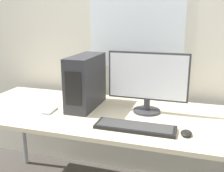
{
  "coord_description": "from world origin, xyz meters",
  "views": [
    {
      "loc": [
        0.37,
        -1.25,
        1.43
      ],
      "look_at": [
        -0.14,
        0.41,
        0.96
      ],
      "focal_mm": 42.0,
      "sensor_mm": 36.0,
      "label": 1
    }
  ],
  "objects": [
    {
      "name": "cell_phone",
      "position": [
        -0.58,
        0.3,
        0.77
      ],
      "size": [
        0.07,
        0.14,
        0.01
      ],
      "rotation": [
        0.0,
        0.0,
        0.07
      ],
      "color": "#99999E",
      "rests_on": "desk"
    },
    {
      "name": "wall_back",
      "position": [
        -0.0,
        0.94,
        1.35
      ],
      "size": [
        8.0,
        0.07,
        2.7
      ],
      "color": "beige",
      "rests_on": "ground_plane"
    },
    {
      "name": "pc_tower",
      "position": [
        -0.37,
        0.49,
        0.96
      ],
      "size": [
        0.17,
        0.43,
        0.39
      ],
      "color": "#2D2D33",
      "rests_on": "desk"
    },
    {
      "name": "monitor_main",
      "position": [
        0.09,
        0.5,
        1.0
      ],
      "size": [
        0.56,
        0.19,
        0.43
      ],
      "color": "#333338",
      "rests_on": "desk"
    },
    {
      "name": "mouse",
      "position": [
        0.37,
        0.2,
        0.78
      ],
      "size": [
        0.07,
        0.09,
        0.02
      ],
      "color": "black",
      "rests_on": "desk"
    },
    {
      "name": "desk",
      "position": [
        0.0,
        0.41,
        0.72
      ],
      "size": [
        2.45,
        0.82,
        0.76
      ],
      "color": "beige",
      "rests_on": "ground_plane"
    },
    {
      "name": "keyboard",
      "position": [
        0.07,
        0.2,
        0.78
      ],
      "size": [
        0.49,
        0.15,
        0.02
      ],
      "color": "black",
      "rests_on": "desk"
    }
  ]
}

